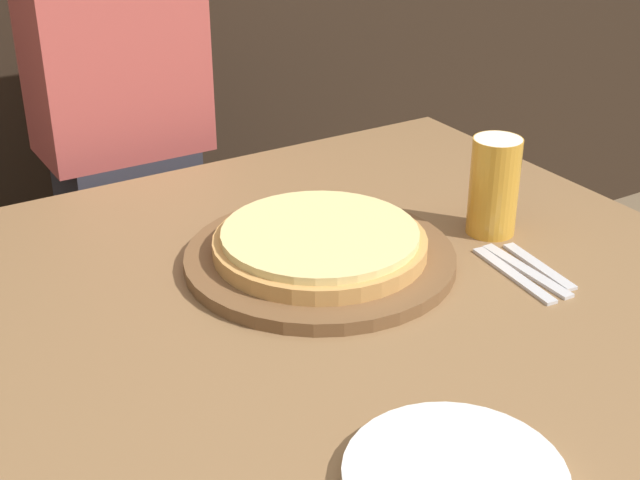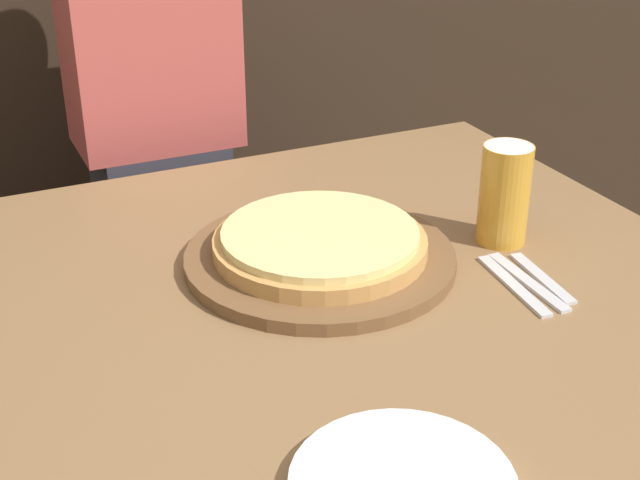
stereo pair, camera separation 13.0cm
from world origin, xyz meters
The scene contains 6 objects.
pizza_on_board centered at (0.06, 0.09, 0.74)m, with size 0.40×0.40×0.06m.
beer_glass centered at (0.34, 0.04, 0.80)m, with size 0.08×0.08×0.16m.
fork centered at (0.28, -0.09, 0.72)m, with size 0.04×0.18×0.00m.
dinner_knife centered at (0.30, -0.09, 0.72)m, with size 0.02×0.18×0.00m.
spoon centered at (0.33, -0.09, 0.72)m, with size 0.03×0.15×0.00m.
diner_person centered at (-0.01, 0.75, 0.66)m, with size 0.32×0.21×1.32m.
Camera 2 is at (-0.43, -0.96, 1.34)m, focal length 50.00 mm.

